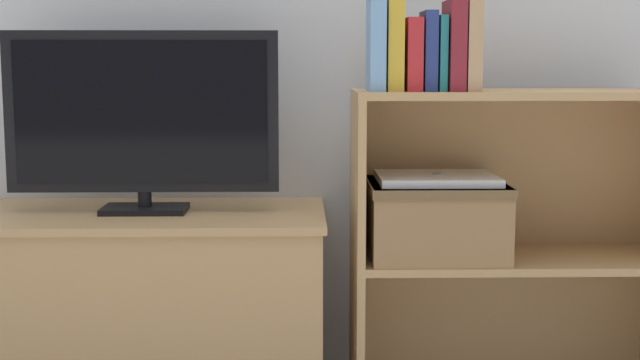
{
  "coord_description": "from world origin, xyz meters",
  "views": [
    {
      "loc": [
        -0.05,
        -2.09,
        0.92
      ],
      "look_at": [
        0.0,
        0.16,
        0.62
      ],
      "focal_mm": 50.0,
      "sensor_mm": 36.0,
      "label": 1
    }
  ],
  "objects_px": {
    "book_navy": "(428,51)",
    "laptop": "(436,178)",
    "book_teal": "(440,54)",
    "tv": "(142,116)",
    "book_mustard": "(394,41)",
    "book_tan": "(470,41)",
    "book_maroon": "(454,46)",
    "storage_basket_left": "(436,216)",
    "tv_stand": "(148,309)",
    "book_crimson": "(412,55)",
    "book_skyblue": "(376,45)"
  },
  "relations": [
    {
      "from": "book_skyblue",
      "to": "book_teal",
      "type": "relative_size",
      "value": 1.23
    },
    {
      "from": "tv_stand",
      "to": "book_tan",
      "type": "xyz_separation_m",
      "value": [
        0.83,
        -0.12,
        0.7
      ]
    },
    {
      "from": "book_teal",
      "to": "book_maroon",
      "type": "distance_m",
      "value": 0.04
    },
    {
      "from": "tv",
      "to": "book_crimson",
      "type": "distance_m",
      "value": 0.71
    },
    {
      "from": "book_navy",
      "to": "book_maroon",
      "type": "xyz_separation_m",
      "value": [
        0.06,
        0.0,
        0.01
      ]
    },
    {
      "from": "book_crimson",
      "to": "book_tan",
      "type": "distance_m",
      "value": 0.15
    },
    {
      "from": "book_tan",
      "to": "laptop",
      "type": "height_order",
      "value": "book_tan"
    },
    {
      "from": "tv_stand",
      "to": "book_mustard",
      "type": "height_order",
      "value": "book_mustard"
    },
    {
      "from": "book_skyblue",
      "to": "laptop",
      "type": "distance_m",
      "value": 0.38
    },
    {
      "from": "book_skyblue",
      "to": "book_maroon",
      "type": "relative_size",
      "value": 1.02
    },
    {
      "from": "book_navy",
      "to": "book_crimson",
      "type": "bearing_deg",
      "value": 180.0
    },
    {
      "from": "book_mustard",
      "to": "storage_basket_left",
      "type": "relative_size",
      "value": 0.7
    },
    {
      "from": "book_mustard",
      "to": "laptop",
      "type": "height_order",
      "value": "book_mustard"
    },
    {
      "from": "tv",
      "to": "book_teal",
      "type": "bearing_deg",
      "value": -9.07
    },
    {
      "from": "book_mustard",
      "to": "book_maroon",
      "type": "xyz_separation_m",
      "value": [
        0.15,
        -0.0,
        -0.01
      ]
    },
    {
      "from": "laptop",
      "to": "book_skyblue",
      "type": "bearing_deg",
      "value": -164.59
    },
    {
      "from": "tv_stand",
      "to": "storage_basket_left",
      "type": "bearing_deg",
      "value": -5.83
    },
    {
      "from": "tv",
      "to": "tv_stand",
      "type": "bearing_deg",
      "value": 90.0
    },
    {
      "from": "book_maroon",
      "to": "storage_basket_left",
      "type": "xyz_separation_m",
      "value": [
        -0.03,
        0.04,
        -0.43
      ]
    },
    {
      "from": "tv",
      "to": "laptop",
      "type": "xyz_separation_m",
      "value": [
        0.76,
        -0.08,
        -0.16
      ]
    },
    {
      "from": "book_crimson",
      "to": "laptop",
      "type": "distance_m",
      "value": 0.32
    },
    {
      "from": "book_navy",
      "to": "storage_basket_left",
      "type": "bearing_deg",
      "value": 53.94
    },
    {
      "from": "book_teal",
      "to": "book_tan",
      "type": "bearing_deg",
      "value": 0.0
    },
    {
      "from": "book_skyblue",
      "to": "book_navy",
      "type": "distance_m",
      "value": 0.13
    },
    {
      "from": "book_navy",
      "to": "laptop",
      "type": "xyz_separation_m",
      "value": [
        0.03,
        0.04,
        -0.32
      ]
    },
    {
      "from": "book_mustard",
      "to": "book_teal",
      "type": "xyz_separation_m",
      "value": [
        0.11,
        -0.0,
        -0.03
      ]
    },
    {
      "from": "book_navy",
      "to": "laptop",
      "type": "bearing_deg",
      "value": 53.94
    },
    {
      "from": "book_teal",
      "to": "laptop",
      "type": "height_order",
      "value": "book_teal"
    },
    {
      "from": "laptop",
      "to": "book_mustard",
      "type": "bearing_deg",
      "value": -159.25
    },
    {
      "from": "tv",
      "to": "book_tan",
      "type": "bearing_deg",
      "value": -8.28
    },
    {
      "from": "book_tan",
      "to": "laptop",
      "type": "relative_size",
      "value": 0.81
    },
    {
      "from": "book_crimson",
      "to": "book_teal",
      "type": "bearing_deg",
      "value": 0.0
    },
    {
      "from": "book_tan",
      "to": "book_crimson",
      "type": "bearing_deg",
      "value": 180.0
    },
    {
      "from": "book_maroon",
      "to": "book_tan",
      "type": "distance_m",
      "value": 0.04
    },
    {
      "from": "book_mustard",
      "to": "laptop",
      "type": "xyz_separation_m",
      "value": [
        0.12,
        0.04,
        -0.35
      ]
    },
    {
      "from": "book_skyblue",
      "to": "book_mustard",
      "type": "xyz_separation_m",
      "value": [
        0.04,
        0.0,
        0.01
      ]
    },
    {
      "from": "book_navy",
      "to": "book_teal",
      "type": "height_order",
      "value": "book_navy"
    },
    {
      "from": "book_navy",
      "to": "storage_basket_left",
      "type": "xyz_separation_m",
      "value": [
        0.03,
        0.04,
        -0.42
      ]
    },
    {
      "from": "book_tan",
      "to": "book_skyblue",
      "type": "bearing_deg",
      "value": 180.0
    },
    {
      "from": "laptop",
      "to": "book_tan",
      "type": "bearing_deg",
      "value": -32.47
    },
    {
      "from": "book_maroon",
      "to": "storage_basket_left",
      "type": "bearing_deg",
      "value": 123.81
    },
    {
      "from": "book_mustard",
      "to": "tv_stand",
      "type": "bearing_deg",
      "value": 169.21
    },
    {
      "from": "tv_stand",
      "to": "laptop",
      "type": "height_order",
      "value": "laptop"
    },
    {
      "from": "tv_stand",
      "to": "book_tan",
      "type": "bearing_deg",
      "value": -8.38
    },
    {
      "from": "tv_stand",
      "to": "storage_basket_left",
      "type": "xyz_separation_m",
      "value": [
        0.76,
        -0.08,
        0.26
      ]
    },
    {
      "from": "tv",
      "to": "book_teal",
      "type": "relative_size",
      "value": 3.86
    },
    {
      "from": "tv",
      "to": "book_mustard",
      "type": "xyz_separation_m",
      "value": [
        0.64,
        -0.12,
        0.19
      ]
    },
    {
      "from": "book_navy",
      "to": "tv",
      "type": "bearing_deg",
      "value": 170.57
    },
    {
      "from": "storage_basket_left",
      "to": "laptop",
      "type": "xyz_separation_m",
      "value": [
        -0.0,
        0.0,
        0.1
      ]
    },
    {
      "from": "laptop",
      "to": "book_navy",
      "type": "bearing_deg",
      "value": -126.06
    }
  ]
}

